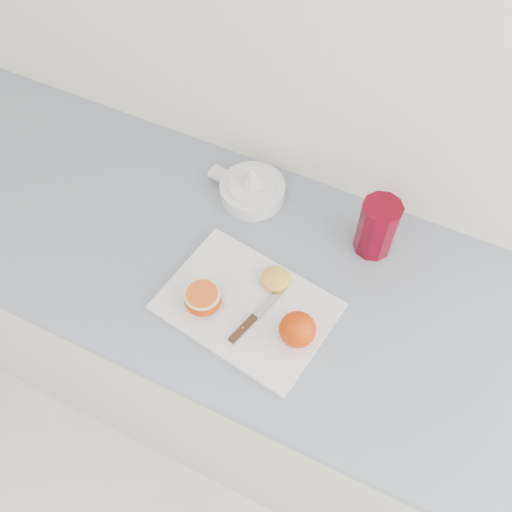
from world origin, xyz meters
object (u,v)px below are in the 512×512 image
object	(u,v)px
citrus_juicer	(252,188)
counter	(273,358)
half_orange	(203,299)
red_tumbler	(377,229)
cutting_board	(247,306)

from	to	relation	value
citrus_juicer	counter	bearing A→B (deg)	-50.38
counter	citrus_juicer	world-z (taller)	citrus_juicer
half_orange	citrus_juicer	size ratio (longest dim) A/B	0.39
counter	red_tumbler	xyz separation A→B (m)	(0.16, 0.17, 0.51)
counter	red_tumbler	distance (m)	0.56
counter	cutting_board	bearing A→B (deg)	-107.14
cutting_board	red_tumbler	size ratio (longest dim) A/B	2.40
counter	half_orange	bearing A→B (deg)	-130.02
cutting_board	half_orange	distance (m)	0.10
counter	cutting_board	xyz separation A→B (m)	(-0.03, -0.10, 0.45)
half_orange	citrus_juicer	distance (m)	0.33
half_orange	citrus_juicer	bearing A→B (deg)	97.53
counter	citrus_juicer	xyz separation A→B (m)	(-0.16, 0.19, 0.47)
citrus_juicer	red_tumbler	distance (m)	0.32
red_tumbler	cutting_board	bearing A→B (deg)	-125.03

